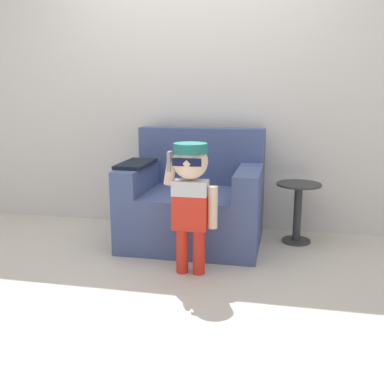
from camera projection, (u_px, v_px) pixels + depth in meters
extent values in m
plane|color=beige|center=(176.00, 250.00, 3.61)|extent=(10.00, 10.00, 0.00)
cube|color=silver|center=(195.00, 86.00, 4.04)|extent=(10.00, 0.05, 2.60)
cube|color=#475684|center=(193.00, 217.00, 3.74)|extent=(1.11, 0.88, 0.45)
cube|color=#475684|center=(202.00, 156.00, 3.98)|extent=(1.11, 0.17, 0.49)
cube|color=#475684|center=(136.00, 178.00, 3.68)|extent=(0.19, 0.71, 0.21)
cube|color=#475684|center=(249.00, 183.00, 3.50)|extent=(0.19, 0.71, 0.21)
cube|color=black|center=(136.00, 164.00, 3.66)|extent=(0.23, 0.49, 0.03)
cylinder|color=red|center=(182.00, 250.00, 3.14)|extent=(0.09, 0.09, 0.32)
cylinder|color=red|center=(199.00, 252.00, 3.11)|extent=(0.09, 0.09, 0.32)
cube|color=red|center=(190.00, 212.00, 3.06)|extent=(0.24, 0.14, 0.24)
cube|color=silver|center=(190.00, 188.00, 3.03)|extent=(0.24, 0.14, 0.10)
sphere|color=beige|center=(190.00, 162.00, 2.99)|extent=(0.24, 0.24, 0.24)
cylinder|color=#1E7066|center=(190.00, 148.00, 2.97)|extent=(0.23, 0.23, 0.07)
cube|color=#1E7066|center=(194.00, 150.00, 3.08)|extent=(0.14, 0.11, 0.01)
cube|color=#0F1433|center=(187.00, 162.00, 2.88)|extent=(0.19, 0.01, 0.05)
cylinder|color=beige|center=(213.00, 207.00, 3.02)|extent=(0.07, 0.07, 0.29)
cylinder|color=beige|center=(170.00, 173.00, 3.03)|extent=(0.10, 0.07, 0.17)
cube|color=gray|center=(170.00, 161.00, 3.00)|extent=(0.02, 0.07, 0.13)
cylinder|color=#333333|center=(296.00, 241.00, 3.81)|extent=(0.24, 0.24, 0.02)
cylinder|color=#333333|center=(297.00, 214.00, 3.76)|extent=(0.07, 0.07, 0.49)
cylinder|color=#333333|center=(299.00, 184.00, 3.70)|extent=(0.37, 0.37, 0.02)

